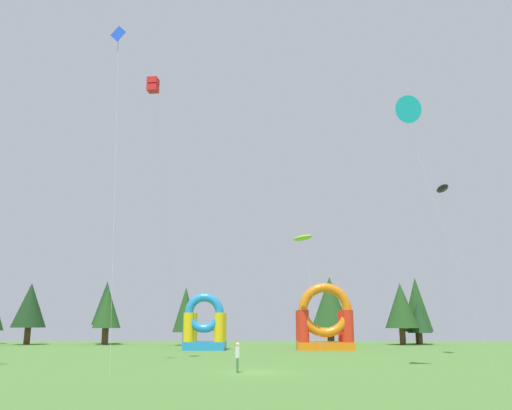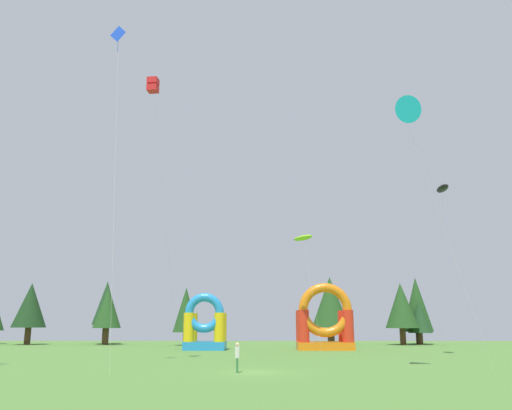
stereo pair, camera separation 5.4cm
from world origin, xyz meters
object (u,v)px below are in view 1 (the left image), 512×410
kite_lime_parafoil (303,238)px  inflatable_red_slide (205,329)px  kite_black_parafoil (442,189)px  person_far_side (238,355)px  kite_red_box (153,86)px  inflatable_yellow_castle (325,325)px  kite_cyan_delta (403,112)px  kite_blue_diamond (119,39)px

kite_lime_parafoil → inflatable_red_slide: bearing=154.2°
kite_black_parafoil → person_far_side: bearing=-139.5°
kite_red_box → inflatable_yellow_castle: 32.90m
kite_black_parafoil → kite_cyan_delta: size_ratio=0.88×
kite_red_box → kite_cyan_delta: (18.46, -6.06, -4.84)m
kite_red_box → inflatable_red_slide: kite_red_box is taller
inflatable_red_slide → kite_lime_parafoil: bearing=-25.8°
kite_lime_parafoil → person_far_side: kite_lime_parafoil is taller
person_far_side → inflatable_red_slide: size_ratio=0.28×
kite_red_box → person_far_side: 22.95m
kite_red_box → kite_lime_parafoil: bearing=51.0°
kite_lime_parafoil → person_far_side: bearing=-104.5°
kite_black_parafoil → inflatable_red_slide: kite_black_parafoil is taller
kite_red_box → inflatable_yellow_castle: kite_red_box is taller
kite_cyan_delta → person_far_side: 19.43m
kite_black_parafoil → kite_lime_parafoil: size_ratio=1.29×
kite_red_box → kite_black_parafoil: size_ratio=1.41×
kite_black_parafoil → inflatable_red_slide: (-23.83, 11.92, -13.19)m
inflatable_red_slide → kite_red_box: bearing=-96.2°
inflatable_yellow_castle → kite_cyan_delta: bearing=-84.6°
inflatable_red_slide → kite_cyan_delta: bearing=-59.7°
kite_lime_parafoil → inflatable_yellow_castle: kite_lime_parafoil is taller
person_far_side → inflatable_red_slide: inflatable_red_slide is taller
kite_black_parafoil → inflatable_red_slide: size_ratio=2.55×
kite_blue_diamond → kite_lime_parafoil: bearing=52.8°
kite_cyan_delta → inflatable_red_slide: size_ratio=2.89×
person_far_side → kite_red_box: bearing=46.5°
kite_lime_parafoil → inflatable_yellow_castle: bearing=63.4°
kite_red_box → person_far_side: bearing=-41.2°
kite_red_box → kite_lime_parafoil: kite_red_box is taller
kite_red_box → kite_blue_diamond: (-1.94, -3.62, 2.14)m
kite_red_box → inflatable_red_slide: bearing=83.8°
inflatable_red_slide → inflatable_yellow_castle: size_ratio=0.85×
kite_red_box → kite_cyan_delta: kite_red_box is taller
person_far_side → inflatable_red_slide: (-5.01, 27.98, 1.30)m
kite_black_parafoil → inflatable_yellow_castle: kite_black_parafoil is taller
person_far_side → kite_black_parafoil: bearing=-51.9°
inflatable_red_slide → kite_blue_diamond: bearing=-99.6°
kite_black_parafoil → inflatable_yellow_castle: size_ratio=2.16×
kite_blue_diamond → inflatable_red_slide: 33.45m
inflatable_red_slide → inflatable_yellow_castle: inflatable_yellow_castle is taller
kite_cyan_delta → inflatable_red_slide: 35.16m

